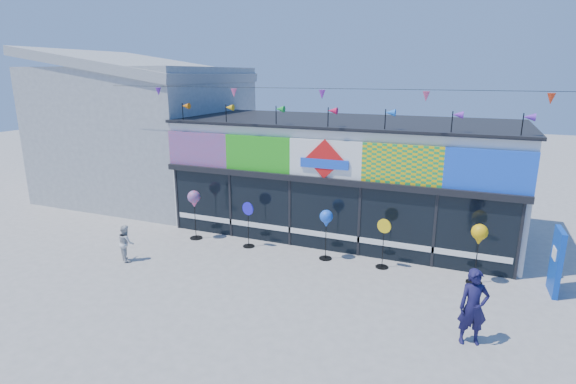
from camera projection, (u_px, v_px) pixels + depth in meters
The scene contains 11 objects.
ground at pixel (283, 294), 12.03m from camera, with size 80.00×80.00×0.00m, color gray.
kite_shop at pixel (345, 175), 16.81m from camera, with size 16.00×5.70×5.31m.
neighbour_building at pixel (147, 129), 21.18m from camera, with size 8.18×7.20×6.87m.
blue_sign at pixel (556, 262), 11.89m from camera, with size 0.19×0.91×1.80m.
spinner_0 at pixel (194, 200), 15.75m from camera, with size 0.45×0.45×1.77m.
spinner_1 at pixel (248, 223), 15.14m from camera, with size 0.44×0.40×1.57m.
spinner_2 at pixel (326, 220), 14.01m from camera, with size 0.41×0.41×1.63m.
spinner_3 at pixel (383, 242), 13.49m from camera, with size 0.43×0.39×1.55m.
spinner_4 at pixel (479, 236), 12.32m from camera, with size 0.44×0.44×1.75m.
adult_man at pixel (473, 307), 9.65m from camera, with size 0.63×0.41×1.72m, color #15133B.
child at pixel (126, 243), 14.10m from camera, with size 0.56×0.33×1.16m, color silver.
Camera 1 is at (4.33, -10.04, 5.73)m, focal length 28.00 mm.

